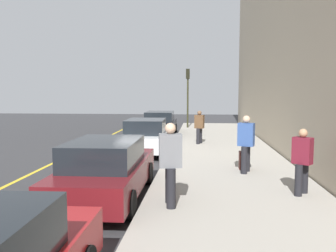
{
  "coord_description": "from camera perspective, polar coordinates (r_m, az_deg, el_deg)",
  "views": [
    {
      "loc": [
        -15.48,
        -2.32,
        2.68
      ],
      "look_at": [
        -2.03,
        -1.13,
        1.41
      ],
      "focal_mm": 38.36,
      "sensor_mm": 36.0,
      "label": 1
    }
  ],
  "objects": [
    {
      "name": "ground_plane",
      "position": [
        15.88,
        -3.43,
        -4.34
      ],
      "size": [
        56.0,
        56.0,
        0.0
      ],
      "primitive_type": "plane",
      "color": "#333335"
    },
    {
      "name": "sidewalk",
      "position": [
        15.73,
        8.58,
        -4.2
      ],
      "size": [
        28.0,
        4.6,
        0.15
      ],
      "primitive_type": "cube",
      "color": "#A39E93",
      "rests_on": "ground"
    },
    {
      "name": "lane_stripe_centre",
      "position": [
        16.65,
        -14.41,
        -4.03
      ],
      "size": [
        28.0,
        0.14,
        0.01
      ],
      "primitive_type": "cube",
      "color": "gold",
      "rests_on": "ground"
    },
    {
      "name": "snow_bank_curb",
      "position": [
        17.94,
        -0.18,
        -2.85
      ],
      "size": [
        5.11,
        0.56,
        0.22
      ],
      "primitive_type": "cube",
      "color": "white",
      "rests_on": "ground"
    },
    {
      "name": "parked_car_maroon",
      "position": [
        9.15,
        -9.75,
        -6.81
      ],
      "size": [
        4.78,
        1.94,
        1.51
      ],
      "color": "black",
      "rests_on": "ground"
    },
    {
      "name": "parked_car_white",
      "position": [
        15.73,
        -3.46,
        -1.65
      ],
      "size": [
        4.18,
        1.97,
        1.51
      ],
      "color": "black",
      "rests_on": "ground"
    },
    {
      "name": "parked_car_black",
      "position": [
        21.91,
        -1.28,
        0.36
      ],
      "size": [
        4.65,
        1.95,
        1.51
      ],
      "color": "black",
      "rests_on": "ground"
    },
    {
      "name": "pedestrian_burgundy_coat",
      "position": [
        9.47,
        20.55,
        -5.02
      ],
      "size": [
        0.49,
        0.52,
        1.64
      ],
      "color": "black",
      "rests_on": "sidewalk"
    },
    {
      "name": "pedestrian_grey_coat",
      "position": [
        8.01,
        0.38,
        -5.7
      ],
      "size": [
        0.61,
        0.55,
        1.86
      ],
      "color": "black",
      "rests_on": "sidewalk"
    },
    {
      "name": "pedestrian_blue_coat",
      "position": [
        11.54,
        12.28,
        -2.54
      ],
      "size": [
        0.57,
        0.56,
        1.8
      ],
      "color": "black",
      "rests_on": "sidewalk"
    },
    {
      "name": "pedestrian_brown_coat",
      "position": [
        17.72,
        5.0,
        -0.02
      ],
      "size": [
        0.52,
        0.5,
        1.62
      ],
      "color": "black",
      "rests_on": "sidewalk"
    },
    {
      "name": "traffic_light_pole",
      "position": [
        25.75,
        3.16,
        6.07
      ],
      "size": [
        0.35,
        0.26,
        4.18
      ],
      "color": "#2D2D19",
      "rests_on": "sidewalk"
    },
    {
      "name": "rolling_suitcase",
      "position": [
        12.12,
        11.76,
        -5.35
      ],
      "size": [
        0.34,
        0.22,
        0.95
      ],
      "color": "#471E19",
      "rests_on": "sidewalk"
    }
  ]
}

